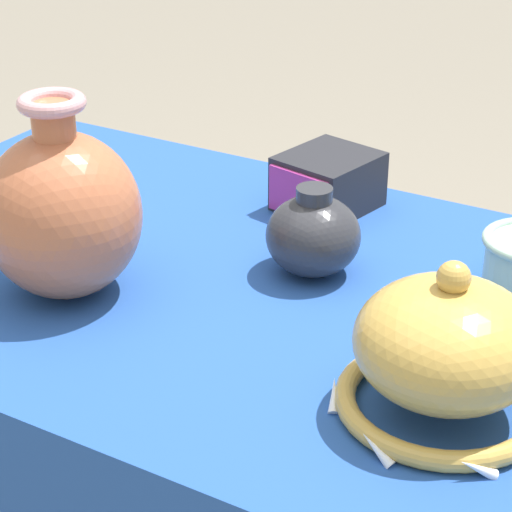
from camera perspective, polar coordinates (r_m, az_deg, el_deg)
The scene contains 5 objects.
display_table at distance 1.31m, azimuth -0.45°, elevation -4.66°, with size 1.27×0.74×0.75m.
vase_tall_bulbous at distance 1.24m, azimuth -11.02°, elevation 2.46°, with size 0.20×0.20×0.26m.
vase_dome_bell at distance 1.03m, azimuth 10.80°, elevation -5.50°, with size 0.23×0.24×0.18m.
mosaic_tile_box at distance 1.48m, azimuth 4.10°, elevation 4.25°, with size 0.14×0.16×0.08m.
jar_round_charcoal at distance 1.28m, azimuth 3.29°, elevation 1.22°, with size 0.12×0.12×0.12m.
Camera 1 is at (0.57, -0.97, 1.36)m, focal length 70.00 mm.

